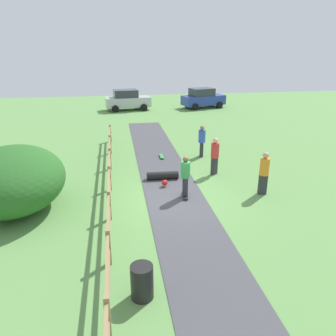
{
  "coord_description": "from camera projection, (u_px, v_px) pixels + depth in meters",
  "views": [
    {
      "loc": [
        -2.21,
        -11.79,
        5.8
      ],
      "look_at": [
        -0.16,
        0.91,
        1.0
      ],
      "focal_mm": 35.07,
      "sensor_mm": 36.0,
      "label": 1
    }
  ],
  "objects": [
    {
      "name": "skater_fallen",
      "position": [
        163.0,
        176.0,
        15.01
      ],
      "size": [
        1.46,
        1.18,
        0.36
      ],
      "color": "black",
      "rests_on": "asphalt_path"
    },
    {
      "name": "trash_bin",
      "position": [
        142.0,
        282.0,
        7.92
      ],
      "size": [
        0.56,
        0.56,
        0.9
      ],
      "primitive_type": "cylinder",
      "color": "black",
      "rests_on": "ground_plane"
    },
    {
      "name": "bystander_orange",
      "position": [
        264.0,
        171.0,
        13.35
      ],
      "size": [
        0.38,
        0.38,
        1.82
      ],
      "color": "#2D2D33",
      "rests_on": "ground_plane"
    },
    {
      "name": "bush_large",
      "position": [
        13.0,
        180.0,
        12.03
      ],
      "size": [
        3.72,
        4.47,
        2.38
      ],
      "primitive_type": "ellipsoid",
      "color": "#286023",
      "rests_on": "ground_plane"
    },
    {
      "name": "parked_car_silver",
      "position": [
        127.0,
        100.0,
        31.27
      ],
      "size": [
        4.36,
        2.36,
        1.92
      ],
      "color": "#B7B7BC",
      "rests_on": "ground_plane"
    },
    {
      "name": "asphalt_path",
      "position": [
        175.0,
        198.0,
        13.26
      ],
      "size": [
        2.4,
        28.0,
        0.02
      ],
      "primitive_type": "cube",
      "color": "#47474C",
      "rests_on": "ground_plane"
    },
    {
      "name": "skater_riding",
      "position": [
        185.0,
        175.0,
        13.06
      ],
      "size": [
        0.43,
        0.82,
        1.73
      ],
      "color": "black",
      "rests_on": "asphalt_path"
    },
    {
      "name": "parked_car_blue",
      "position": [
        203.0,
        98.0,
        32.37
      ],
      "size": [
        4.49,
        2.76,
        1.92
      ],
      "color": "#283D99",
      "rests_on": "ground_plane"
    },
    {
      "name": "ground_plane",
      "position": [
        175.0,
        199.0,
        13.26
      ],
      "size": [
        60.0,
        60.0,
        0.0
      ],
      "primitive_type": "plane",
      "color": "#60934C"
    },
    {
      "name": "wooden_fence",
      "position": [
        109.0,
        188.0,
        12.64
      ],
      "size": [
        0.12,
        18.12,
        1.1
      ],
      "color": "#997A51",
      "rests_on": "ground_plane"
    },
    {
      "name": "bystander_blue",
      "position": [
        202.0,
        140.0,
        17.99
      ],
      "size": [
        0.47,
        0.47,
        1.76
      ],
      "color": "#2D2D33",
      "rests_on": "ground_plane"
    },
    {
      "name": "bystander_red",
      "position": [
        215.0,
        154.0,
        15.46
      ],
      "size": [
        0.54,
        0.54,
        1.8
      ],
      "color": "#2D2D33",
      "rests_on": "ground_plane"
    },
    {
      "name": "skateboard_loose",
      "position": [
        162.0,
        156.0,
        18.1
      ],
      "size": [
        0.21,
        0.8,
        0.08
      ],
      "color": "#338C4C",
      "rests_on": "asphalt_path"
    }
  ]
}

